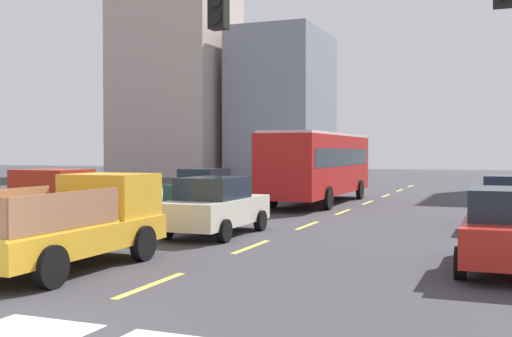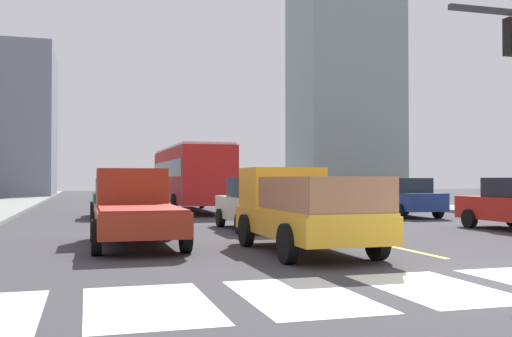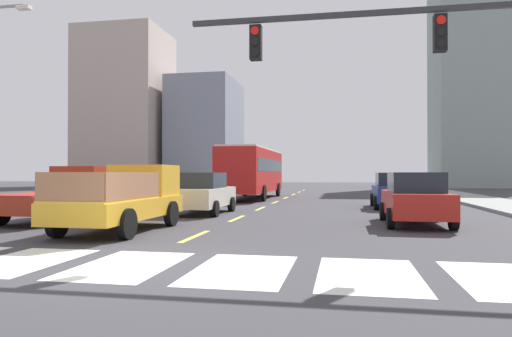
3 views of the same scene
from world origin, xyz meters
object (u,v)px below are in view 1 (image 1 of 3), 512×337
(city_bus, at_px, (319,162))
(sedan_mid, at_px, (206,188))
(pickup_dark, at_px, (23,209))
(pickup_stakebed, at_px, (76,223))
(sedan_near_left, at_px, (215,206))
(sedan_far, at_px, (510,229))
(sedan_near_right, at_px, (511,202))

(city_bus, bearing_deg, sedan_mid, -134.88)
(pickup_dark, bearing_deg, city_bus, 74.24)
(pickup_stakebed, bearing_deg, city_bus, 86.03)
(city_bus, bearing_deg, sedan_near_left, -88.01)
(sedan_far, xyz_separation_m, sedan_mid, (-12.31, 10.71, 0.00))
(sedan_near_right, height_order, sedan_near_left, same)
(pickup_dark, xyz_separation_m, sedan_near_right, (12.38, 8.00, -0.06))
(sedan_far, relative_size, sedan_near_left, 1.00)
(pickup_stakebed, distance_m, pickup_dark, 4.32)
(sedan_mid, bearing_deg, city_bus, 41.12)
(city_bus, bearing_deg, sedan_near_right, -39.47)
(pickup_dark, height_order, sedan_mid, pickup_dark)
(sedan_near_right, bearing_deg, sedan_near_left, -147.32)
(pickup_dark, bearing_deg, sedan_near_left, 37.30)
(pickup_stakebed, height_order, sedan_near_left, pickup_stakebed)
(pickup_dark, relative_size, sedan_near_right, 1.18)
(city_bus, distance_m, sedan_near_right, 11.05)
(city_bus, relative_size, sedan_near_right, 2.45)
(city_bus, relative_size, sedan_far, 2.45)
(sedan_near_left, bearing_deg, pickup_dark, -143.17)
(pickup_dark, height_order, sedan_far, pickup_dark)
(sedan_mid, bearing_deg, sedan_near_right, -17.60)
(pickup_dark, relative_size, city_bus, 0.48)
(city_bus, relative_size, sedan_near_left, 2.45)
(pickup_stakebed, bearing_deg, sedan_near_left, 81.34)
(sedan_near_left, bearing_deg, sedan_near_right, 28.52)
(sedan_far, distance_m, sedan_mid, 16.32)
(sedan_mid, bearing_deg, pickup_stakebed, -78.06)
(sedan_far, bearing_deg, pickup_stakebed, -162.30)
(pickup_dark, xyz_separation_m, sedan_far, (12.30, 0.55, -0.06))
(city_bus, height_order, sedan_far, city_bus)
(pickup_stakebed, height_order, sedan_mid, pickup_stakebed)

